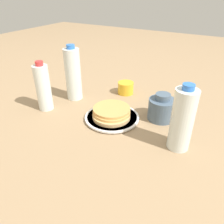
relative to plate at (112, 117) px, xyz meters
The scene contains 8 objects.
ground_plane 0.02m from the plate, 116.61° to the right, with size 4.00×4.00×0.00m, color #9E7F5B.
plate is the anchor object (origin of this frame).
pancake_stack 0.02m from the plate, 83.95° to the left, with size 0.17×0.16×0.04m.
juice_glass 0.26m from the plate, 14.34° to the left, with size 0.08×0.08×0.06m.
cream_jug 0.21m from the plate, 59.43° to the right, with size 0.11×0.11×0.11m.
water_bottle_near 0.32m from the plate, 103.02° to the left, with size 0.06×0.06×0.22m.
water_bottle_mid 0.29m from the plate, 72.66° to the left, with size 0.07×0.07×0.26m.
water_bottle_far 0.31m from the plate, 98.42° to the right, with size 0.07×0.07×0.23m.
Camera 1 is at (-0.66, -0.37, 0.49)m, focal length 35.00 mm.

